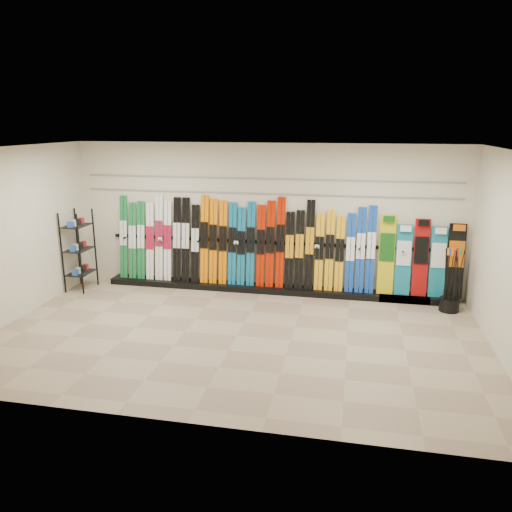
# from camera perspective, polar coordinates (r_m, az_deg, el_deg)

# --- Properties ---
(floor) EXTENTS (8.00, 8.00, 0.00)m
(floor) POSITION_cam_1_polar(r_m,az_deg,el_deg) (8.29, -2.21, -9.10)
(floor) COLOR gray
(floor) RESTS_ON ground
(back_wall) EXTENTS (8.00, 0.00, 8.00)m
(back_wall) POSITION_cam_1_polar(r_m,az_deg,el_deg) (10.19, 0.99, 4.37)
(back_wall) COLOR beige
(back_wall) RESTS_ON floor
(left_wall) EXTENTS (0.00, 5.00, 5.00)m
(left_wall) POSITION_cam_1_polar(r_m,az_deg,el_deg) (9.55, -26.38, 2.05)
(left_wall) COLOR beige
(left_wall) RESTS_ON floor
(right_wall) EXTENTS (0.00, 5.00, 5.00)m
(right_wall) POSITION_cam_1_polar(r_m,az_deg,el_deg) (7.90, 27.16, -0.49)
(right_wall) COLOR beige
(right_wall) RESTS_ON floor
(ceiling) EXTENTS (8.00, 8.00, 0.00)m
(ceiling) POSITION_cam_1_polar(r_m,az_deg,el_deg) (7.57, -2.45, 12.09)
(ceiling) COLOR silver
(ceiling) RESTS_ON back_wall
(ski_rack_base) EXTENTS (8.00, 0.40, 0.12)m
(ski_rack_base) POSITION_cam_1_polar(r_m,az_deg,el_deg) (10.31, 1.96, -3.80)
(ski_rack_base) COLOR black
(ski_rack_base) RESTS_ON floor
(skis) EXTENTS (5.37, 0.26, 1.83)m
(skis) POSITION_cam_1_polar(r_m,az_deg,el_deg) (10.25, -1.82, 1.34)
(skis) COLOR #177036
(skis) RESTS_ON ski_rack_base
(snowboards) EXTENTS (1.59, 0.24, 1.54)m
(snowboards) POSITION_cam_1_polar(r_m,az_deg,el_deg) (10.11, 18.25, -0.33)
(snowboards) COLOR gold
(snowboards) RESTS_ON ski_rack_base
(accessory_rack) EXTENTS (0.40, 0.60, 1.66)m
(accessory_rack) POSITION_cam_1_polar(r_m,az_deg,el_deg) (10.92, -19.59, 0.60)
(accessory_rack) COLOR black
(accessory_rack) RESTS_ON floor
(pole_bin) EXTENTS (0.36, 0.36, 0.25)m
(pole_bin) POSITION_cam_1_polar(r_m,az_deg,el_deg) (9.94, 21.21, -5.19)
(pole_bin) COLOR black
(pole_bin) RESTS_ON floor
(ski_poles) EXTENTS (0.35, 0.27, 1.18)m
(ski_poles) POSITION_cam_1_polar(r_m,az_deg,el_deg) (9.74, 21.44, -2.60)
(ski_poles) COLOR black
(ski_poles) RESTS_ON pole_bin
(slatwall_rail_0) EXTENTS (7.60, 0.02, 0.03)m
(slatwall_rail_0) POSITION_cam_1_polar(r_m,az_deg,el_deg) (10.09, 0.98, 7.14)
(slatwall_rail_0) COLOR gray
(slatwall_rail_0) RESTS_ON back_wall
(slatwall_rail_1) EXTENTS (7.60, 0.02, 0.03)m
(slatwall_rail_1) POSITION_cam_1_polar(r_m,az_deg,el_deg) (10.05, 0.99, 8.83)
(slatwall_rail_1) COLOR gray
(slatwall_rail_1) RESTS_ON back_wall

